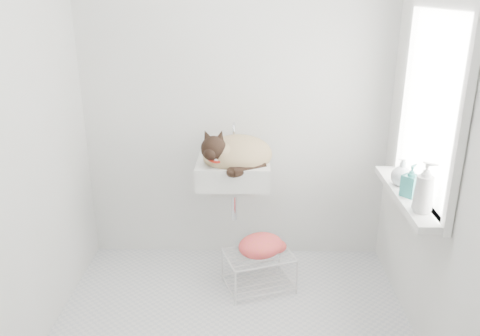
{
  "coord_description": "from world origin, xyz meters",
  "views": [
    {
      "loc": [
        0.1,
        -2.38,
        1.94
      ],
      "look_at": [
        0.04,
        0.5,
        0.88
      ],
      "focal_mm": 36.23,
      "sensor_mm": 36.0,
      "label": 1
    }
  ],
  "objects_px": {
    "wire_rack": "(259,268)",
    "sink": "(233,160)",
    "bottle_b": "(409,196)",
    "bottle_a": "(421,212)",
    "bottle_c": "(400,185)",
    "cat": "(235,155)"
  },
  "relations": [
    {
      "from": "bottle_b",
      "to": "bottle_c",
      "type": "relative_size",
      "value": 1.15
    },
    {
      "from": "wire_rack",
      "to": "bottle_b",
      "type": "height_order",
      "value": "bottle_b"
    },
    {
      "from": "sink",
      "to": "bottle_a",
      "type": "xyz_separation_m",
      "value": [
        1.01,
        -0.8,
        0.0
      ]
    },
    {
      "from": "sink",
      "to": "bottle_b",
      "type": "height_order",
      "value": "sink"
    },
    {
      "from": "sink",
      "to": "bottle_b",
      "type": "bearing_deg",
      "value": -30.5
    },
    {
      "from": "cat",
      "to": "bottle_c",
      "type": "bearing_deg",
      "value": -37.31
    },
    {
      "from": "wire_rack",
      "to": "bottle_a",
      "type": "xyz_separation_m",
      "value": [
        0.83,
        -0.56,
        0.7
      ]
    },
    {
      "from": "sink",
      "to": "cat",
      "type": "xyz_separation_m",
      "value": [
        0.01,
        -0.02,
        0.04
      ]
    },
    {
      "from": "sink",
      "to": "bottle_b",
      "type": "relative_size",
      "value": 2.66
    },
    {
      "from": "wire_rack",
      "to": "bottle_c",
      "type": "distance_m",
      "value": 1.1
    },
    {
      "from": "wire_rack",
      "to": "bottle_a",
      "type": "height_order",
      "value": "bottle_a"
    },
    {
      "from": "bottle_a",
      "to": "bottle_b",
      "type": "height_order",
      "value": "bottle_a"
    },
    {
      "from": "cat",
      "to": "wire_rack",
      "type": "height_order",
      "value": "cat"
    },
    {
      "from": "sink",
      "to": "cat",
      "type": "bearing_deg",
      "value": -59.22
    },
    {
      "from": "wire_rack",
      "to": "bottle_b",
      "type": "relative_size",
      "value": 2.35
    },
    {
      "from": "wire_rack",
      "to": "bottle_a",
      "type": "bearing_deg",
      "value": -34.07
    },
    {
      "from": "wire_rack",
      "to": "sink",
      "type": "bearing_deg",
      "value": 126.84
    },
    {
      "from": "bottle_a",
      "to": "bottle_b",
      "type": "relative_size",
      "value": 1.26
    },
    {
      "from": "cat",
      "to": "bottle_b",
      "type": "height_order",
      "value": "cat"
    },
    {
      "from": "sink",
      "to": "wire_rack",
      "type": "distance_m",
      "value": 0.76
    },
    {
      "from": "bottle_b",
      "to": "bottle_c",
      "type": "height_order",
      "value": "bottle_b"
    },
    {
      "from": "cat",
      "to": "bottle_b",
      "type": "bearing_deg",
      "value": -44.84
    }
  ]
}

